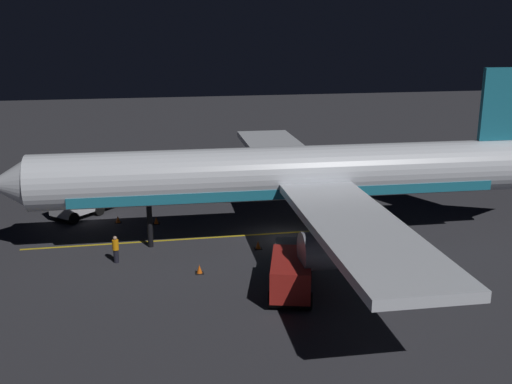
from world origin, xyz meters
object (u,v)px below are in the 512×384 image
object	(u,v)px
airliner	(294,176)
traffic_cone_near_right	(118,220)
baggage_truck	(83,201)
traffic_cone_under_wing	(258,245)
ground_crew_worker	(116,249)
traffic_cone_near_left	(199,269)
traffic_cone_far	(156,221)
catering_truck	(291,271)

from	to	relation	value
airliner	traffic_cone_near_right	distance (m)	14.11
airliner	baggage_truck	bearing A→B (deg)	60.64
baggage_truck	traffic_cone_under_wing	size ratio (longest dim) A/B	9.73
ground_crew_worker	traffic_cone_under_wing	bearing A→B (deg)	-85.99
traffic_cone_near_left	traffic_cone_far	bearing A→B (deg)	12.72
traffic_cone_under_wing	traffic_cone_far	xyz separation A→B (m)	(6.56, 6.48, 0.00)
airliner	traffic_cone_far	xyz separation A→B (m)	(5.07, 9.27, -4.27)
catering_truck	traffic_cone_near_left	bearing A→B (deg)	54.87
airliner	catering_truck	size ratio (longest dim) A/B	6.12
traffic_cone_near_left	ground_crew_worker	bearing A→B (deg)	61.22
baggage_truck	catering_truck	size ratio (longest dim) A/B	0.82
traffic_cone_near_left	traffic_cone_near_right	distance (m)	11.87
baggage_truck	ground_crew_worker	distance (m)	10.81
traffic_cone_under_wing	traffic_cone_near_left	bearing A→B (deg)	128.32
catering_truck	traffic_cone_near_right	xyz separation A→B (m)	(14.11, 9.83, -0.90)
airliner	traffic_cone_near_right	bearing A→B (deg)	63.99
catering_truck	traffic_cone_under_wing	distance (m)	6.79
ground_crew_worker	traffic_cone_under_wing	xyz separation A→B (m)	(0.64, -9.17, -0.64)
airliner	traffic_cone_near_left	distance (m)	9.55
ground_crew_worker	traffic_cone_near_right	xyz separation A→B (m)	(8.04, 0.12, -0.64)
catering_truck	traffic_cone_far	distance (m)	15.04
catering_truck	traffic_cone_near_left	distance (m)	5.91
traffic_cone_near_left	traffic_cone_near_right	size ratio (longest dim) A/B	1.00
baggage_truck	traffic_cone_near_right	distance (m)	3.71
baggage_truck	traffic_cone_under_wing	world-z (taller)	baggage_truck
traffic_cone_near_left	traffic_cone_near_right	world-z (taller)	same
catering_truck	ground_crew_worker	distance (m)	11.45
baggage_truck	traffic_cone_near_left	distance (m)	15.27
ground_crew_worker	baggage_truck	bearing A→B (deg)	14.96
airliner	catering_truck	xyz separation A→B (m)	(-8.21, 2.26, -3.37)
catering_truck	ground_crew_worker	size ratio (longest dim) A/B	3.73
traffic_cone_near_left	catering_truck	bearing A→B (deg)	-125.13
ground_crew_worker	traffic_cone_far	bearing A→B (deg)	-20.49
catering_truck	traffic_cone_near_right	distance (m)	17.22
airliner	traffic_cone_near_left	bearing A→B (deg)	124.57
airliner	traffic_cone_near_left	world-z (taller)	airliner
airliner	ground_crew_worker	bearing A→B (deg)	100.14
ground_crew_worker	traffic_cone_near_right	world-z (taller)	ground_crew_worker
traffic_cone_near_left	traffic_cone_far	size ratio (longest dim) A/B	1.00
baggage_truck	ground_crew_worker	xyz separation A→B (m)	(-10.44, -2.79, -0.31)
airliner	traffic_cone_far	size ratio (longest dim) A/B	72.17
ground_crew_worker	traffic_cone_near_right	size ratio (longest dim) A/B	3.16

